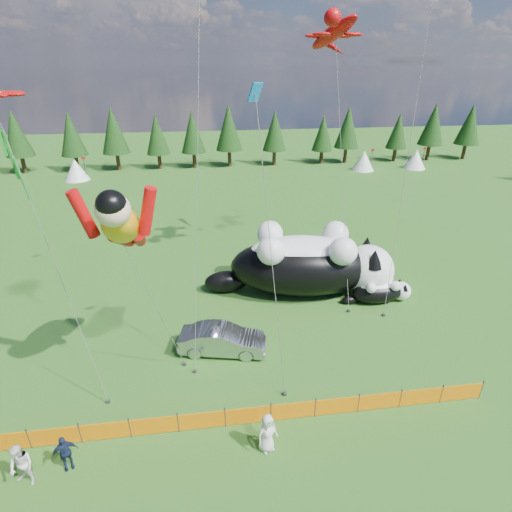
{
  "coord_description": "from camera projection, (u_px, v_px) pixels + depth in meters",
  "views": [
    {
      "loc": [
        -1.35,
        -15.47,
        14.37
      ],
      "look_at": [
        1.3,
        4.0,
        4.76
      ],
      "focal_mm": 28.0,
      "sensor_mm": 36.0,
      "label": 1
    }
  ],
  "objects": [
    {
      "name": "spectator_c",
      "position": [
        65.0,
        453.0,
        15.35
      ],
      "size": [
        1.06,
        0.82,
        1.62
      ],
      "primitive_type": "imported",
      "rotation": [
        0.0,
        0.0,
        0.41
      ],
      "color": "#16213D",
      "rests_on": "ground"
    },
    {
      "name": "car",
      "position": [
        223.0,
        340.0,
        21.62
      ],
      "size": [
        4.92,
        2.54,
        1.54
      ],
      "primitive_type": "imported",
      "rotation": [
        0.0,
        0.0,
        1.37
      ],
      "color": "#ACACB0",
      "rests_on": "ground"
    },
    {
      "name": "ground",
      "position": [
        241.0,
        376.0,
        20.24
      ],
      "size": [
        160.0,
        160.0,
        0.0
      ],
      "primitive_type": "plane",
      "color": "#10370A",
      "rests_on": "ground"
    },
    {
      "name": "spectator_b",
      "position": [
        21.0,
        466.0,
        14.68
      ],
      "size": [
        1.08,
        0.9,
        1.92
      ],
      "primitive_type": "imported",
      "rotation": [
        0.0,
        0.0,
        -0.45
      ],
      "color": "silver",
      "rests_on": "ground"
    },
    {
      "name": "superhero_kite",
      "position": [
        121.0,
        225.0,
        16.51
      ],
      "size": [
        5.26,
        5.64,
        10.7
      ],
      "color": "orange",
      "rests_on": "ground"
    },
    {
      "name": "safety_fence",
      "position": [
        248.0,
        415.0,
        17.35
      ],
      "size": [
        22.06,
        0.06,
        1.1
      ],
      "color": "#262626",
      "rests_on": "ground"
    },
    {
      "name": "tree_line",
      "position": [
        210.0,
        140.0,
        58.54
      ],
      "size": [
        90.0,
        4.0,
        8.0
      ],
      "primitive_type": null,
      "color": "black",
      "rests_on": "ground"
    },
    {
      "name": "festival_tents",
      "position": [
        289.0,
        163.0,
        56.57
      ],
      "size": [
        50.0,
        3.2,
        2.8
      ],
      "primitive_type": null,
      "color": "white",
      "rests_on": "ground"
    },
    {
      "name": "cat_large",
      "position": [
        310.0,
        263.0,
        26.74
      ],
      "size": [
        12.8,
        5.81,
        4.63
      ],
      "rotation": [
        0.0,
        0.0,
        -0.14
      ],
      "color": "black",
      "rests_on": "ground"
    },
    {
      "name": "cat_small",
      "position": [
        381.0,
        290.0,
        26.23
      ],
      "size": [
        4.71,
        1.73,
        1.7
      ],
      "rotation": [
        0.0,
        0.0,
        0.02
      ],
      "color": "black",
      "rests_on": "ground"
    },
    {
      "name": "diamond_kite_c",
      "position": [
        257.0,
        109.0,
        15.32
      ],
      "size": [
        1.64,
        2.75,
        14.06
      ],
      "color": "blue",
      "rests_on": "ground"
    },
    {
      "name": "gecko_kite",
      "position": [
        333.0,
        33.0,
        24.49
      ],
      "size": [
        5.04,
        10.51,
        17.78
      ],
      "color": "#BC090B",
      "rests_on": "ground"
    },
    {
      "name": "spectator_e",
      "position": [
        267.0,
        433.0,
        16.04
      ],
      "size": [
        1.06,
        0.9,
        1.83
      ],
      "primitive_type": "imported",
      "rotation": [
        0.0,
        0.0,
        0.43
      ],
      "color": "silver",
      "rests_on": "ground"
    }
  ]
}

